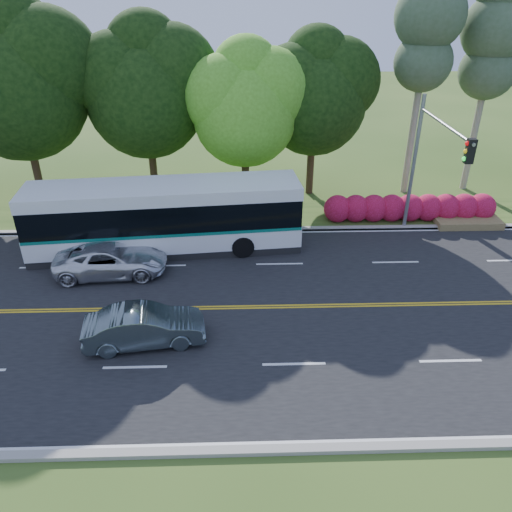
{
  "coord_description": "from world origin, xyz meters",
  "views": [
    {
      "loc": [
        -2.22,
        -16.79,
        11.68
      ],
      "look_at": [
        -1.65,
        2.0,
        1.29
      ],
      "focal_mm": 35.0,
      "sensor_mm": 36.0,
      "label": 1
    }
  ],
  "objects_px": {
    "traffic_signal": "(430,154)",
    "sedan": "(145,327)",
    "suv": "(111,260)",
    "transit_bus": "(165,218)"
  },
  "relations": [
    {
      "from": "traffic_signal",
      "to": "sedan",
      "type": "xyz_separation_m",
      "value": [
        -12.31,
        -7.55,
        -3.94
      ]
    },
    {
      "from": "traffic_signal",
      "to": "suv",
      "type": "xyz_separation_m",
      "value": [
        -14.63,
        -2.5,
        -3.96
      ]
    },
    {
      "from": "traffic_signal",
      "to": "transit_bus",
      "type": "height_order",
      "value": "traffic_signal"
    },
    {
      "from": "sedan",
      "to": "suv",
      "type": "bearing_deg",
      "value": 16.49
    },
    {
      "from": "transit_bus",
      "to": "traffic_signal",
      "type": "bearing_deg",
      "value": -4.51
    },
    {
      "from": "transit_bus",
      "to": "suv",
      "type": "xyz_separation_m",
      "value": [
        -2.2,
        -2.29,
        -0.98
      ]
    },
    {
      "from": "traffic_signal",
      "to": "suv",
      "type": "bearing_deg",
      "value": -170.3
    },
    {
      "from": "traffic_signal",
      "to": "transit_bus",
      "type": "distance_m",
      "value": 12.79
    },
    {
      "from": "transit_bus",
      "to": "suv",
      "type": "bearing_deg",
      "value": -139.39
    },
    {
      "from": "traffic_signal",
      "to": "sedan",
      "type": "bearing_deg",
      "value": -148.48
    }
  ]
}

